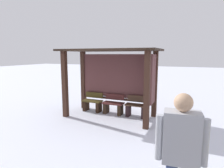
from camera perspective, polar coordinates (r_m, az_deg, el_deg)
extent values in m
plane|color=white|center=(6.75, -0.65, -9.66)|extent=(60.00, 60.00, 0.00)
cube|color=#3E251B|center=(6.69, -13.94, -0.16)|extent=(0.16, 0.16, 2.25)
cube|color=#3E251B|center=(5.48, 10.39, -1.97)|extent=(0.16, 0.16, 2.25)
cube|color=#3E251B|center=(7.66, -8.56, 1.12)|extent=(0.16, 0.16, 2.25)
cube|color=#3E251B|center=(6.64, 12.69, -0.17)|extent=(0.16, 0.16, 2.25)
cube|color=black|center=(6.41, -0.69, 10.13)|extent=(3.30, 1.67, 0.07)
cube|color=brown|center=(7.00, 1.31, 2.43)|extent=(2.67, 0.08, 1.59)
cube|color=#3E251B|center=(7.13, 1.22, -4.43)|extent=(2.67, 0.06, 0.08)
cube|color=brown|center=(6.23, 12.10, 1.44)|extent=(0.08, 0.66, 1.59)
cube|color=#483B18|center=(7.27, -5.93, -5.07)|extent=(0.76, 0.37, 0.04)
cube|color=#483B18|center=(7.37, -5.33, -3.27)|extent=(0.72, 0.04, 0.20)
cube|color=black|center=(7.19, -3.94, -6.93)|extent=(0.12, 0.32, 0.38)
cube|color=black|center=(7.46, -7.80, -6.43)|extent=(0.12, 0.32, 0.38)
cube|color=#532826|center=(6.90, 0.35, -5.75)|extent=(0.76, 0.38, 0.04)
cube|color=#532826|center=(7.01, 0.89, -3.83)|extent=(0.72, 0.04, 0.20)
cube|color=black|center=(6.86, 2.52, -7.70)|extent=(0.12, 0.33, 0.38)
cube|color=black|center=(7.07, -1.76, -7.20)|extent=(0.12, 0.33, 0.38)
cube|color=#503728|center=(6.62, 7.26, -6.27)|extent=(0.76, 0.37, 0.03)
cube|color=#503728|center=(6.73, 7.68, -4.31)|extent=(0.72, 0.04, 0.20)
cube|color=black|center=(6.62, 9.57, -8.32)|extent=(0.12, 0.32, 0.41)
cube|color=black|center=(6.76, 4.92, -7.86)|extent=(0.12, 0.32, 0.41)
cube|color=#B4B6BE|center=(2.54, 20.09, -14.77)|extent=(0.45, 0.30, 0.65)
sphere|color=tan|center=(2.40, 20.63, -5.19)|extent=(0.22, 0.22, 0.22)
cylinder|color=#B4B6BE|center=(2.55, 13.88, -15.18)|extent=(0.10, 0.10, 0.58)
cylinder|color=#B4B6BE|center=(2.58, 26.15, -15.53)|extent=(0.10, 0.10, 0.58)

